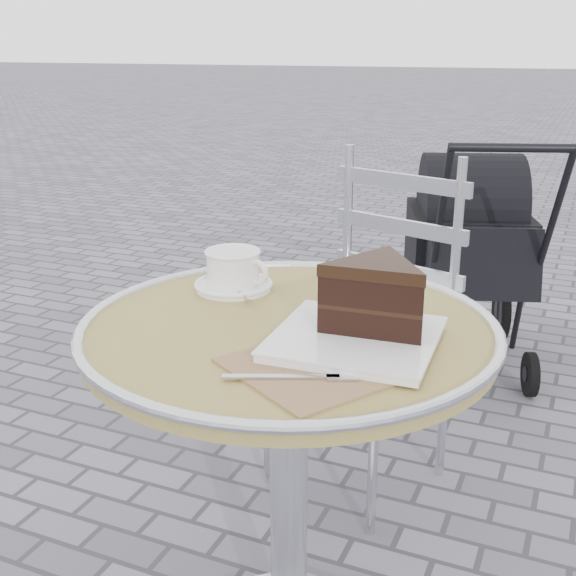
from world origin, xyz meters
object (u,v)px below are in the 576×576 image
at_px(cafe_table, 289,410).
at_px(baby_stroller, 470,258).
at_px(cappuccino_set, 234,272).
at_px(bistro_chair, 381,283).
at_px(cake_plate_set, 370,306).

relative_size(cafe_table, baby_stroller, 0.78).
distance_m(cafe_table, baby_stroller, 1.66).
xyz_separation_m(cappuccino_set, bistro_chair, (0.12, 0.63, -0.20)).
xyz_separation_m(cafe_table, cake_plate_set, (0.15, -0.02, 0.23)).
bearing_deg(baby_stroller, bistro_chair, -115.02).
xyz_separation_m(cappuccino_set, cake_plate_set, (0.32, -0.15, 0.03)).
height_order(cake_plate_set, baby_stroller, baby_stroller).
bearing_deg(cafe_table, cake_plate_set, -8.06).
distance_m(cappuccino_set, cake_plate_set, 0.36).
height_order(cappuccino_set, baby_stroller, baby_stroller).
relative_size(cake_plate_set, bistro_chair, 0.46).
xyz_separation_m(cake_plate_set, bistro_chair, (-0.20, 0.78, -0.23)).
distance_m(bistro_chair, baby_stroller, 0.91).
bearing_deg(cappuccino_set, baby_stroller, 90.57).
relative_size(bistro_chair, baby_stroller, 0.96).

